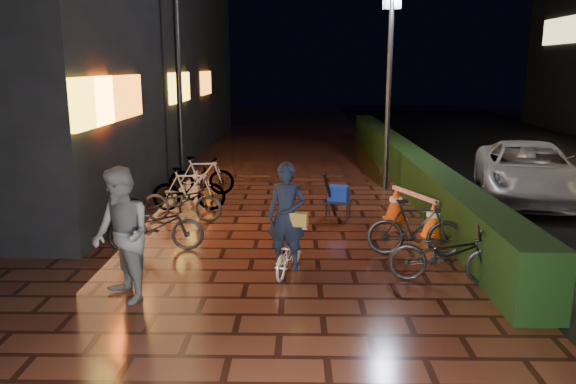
{
  "coord_description": "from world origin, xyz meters",
  "views": [
    {
      "loc": [
        0.22,
        -8.58,
        3.22
      ],
      "look_at": [
        0.05,
        0.91,
        1.1
      ],
      "focal_mm": 35.0,
      "sensor_mm": 36.0,
      "label": 1
    }
  ],
  "objects_px": {
    "cyclist": "(288,233)",
    "cart_assembly": "(337,195)",
    "bystander_person": "(121,235)",
    "van": "(528,171)",
    "traffic_barrier": "(414,210)"
  },
  "relations": [
    {
      "from": "cyclist",
      "to": "traffic_barrier",
      "type": "xyz_separation_m",
      "value": [
        2.53,
        2.71,
        -0.31
      ]
    },
    {
      "from": "bystander_person",
      "to": "cyclist",
      "type": "relative_size",
      "value": 1.06
    },
    {
      "from": "van",
      "to": "cyclist",
      "type": "height_order",
      "value": "cyclist"
    },
    {
      "from": "cyclist",
      "to": "cart_assembly",
      "type": "bearing_deg",
      "value": 72.73
    },
    {
      "from": "cyclist",
      "to": "cart_assembly",
      "type": "distance_m",
      "value": 3.4
    },
    {
      "from": "cyclist",
      "to": "traffic_barrier",
      "type": "bearing_deg",
      "value": 46.95
    },
    {
      "from": "bystander_person",
      "to": "van",
      "type": "bearing_deg",
      "value": 89.61
    },
    {
      "from": "van",
      "to": "cart_assembly",
      "type": "distance_m",
      "value": 5.32
    },
    {
      "from": "van",
      "to": "traffic_barrier",
      "type": "distance_m",
      "value": 4.29
    },
    {
      "from": "bystander_person",
      "to": "cyclist",
      "type": "height_order",
      "value": "bystander_person"
    },
    {
      "from": "bystander_person",
      "to": "cyclist",
      "type": "bearing_deg",
      "value": 76.77
    },
    {
      "from": "cyclist",
      "to": "cart_assembly",
      "type": "xyz_separation_m",
      "value": [
        1.01,
        3.24,
        -0.13
      ]
    },
    {
      "from": "cart_assembly",
      "to": "van",
      "type": "bearing_deg",
      "value": 23.6
    },
    {
      "from": "bystander_person",
      "to": "cart_assembly",
      "type": "distance_m",
      "value": 5.44
    },
    {
      "from": "cart_assembly",
      "to": "cyclist",
      "type": "bearing_deg",
      "value": -107.27
    }
  ]
}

